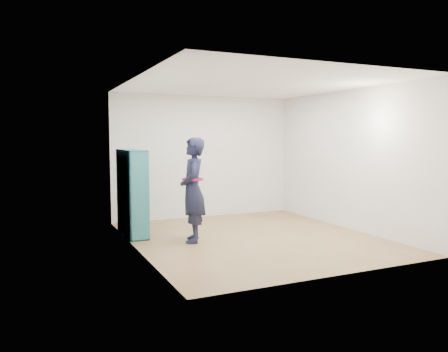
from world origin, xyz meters
name	(u,v)px	position (x,y,z in m)	size (l,w,h in m)	color
floor	(253,238)	(0.00, 0.00, 0.00)	(4.50, 4.50, 0.00)	brown
ceiling	(254,84)	(0.00, 0.00, 2.60)	(4.50, 4.50, 0.00)	white
wall_left	(136,165)	(-2.00, 0.00, 1.30)	(0.02, 4.50, 2.60)	silver
wall_right	(348,160)	(2.00, 0.00, 1.30)	(0.02, 4.50, 2.60)	silver
wall_back	(204,157)	(0.00, 2.25, 1.30)	(4.00, 0.02, 2.60)	silver
wall_front	(341,171)	(0.00, -2.25, 1.30)	(4.00, 0.02, 2.60)	silver
bookshelf	(131,194)	(-1.85, 1.10, 0.73)	(0.33, 1.13, 1.50)	teal
person	(193,190)	(-1.03, 0.18, 0.86)	(0.60, 0.73, 1.72)	black
smartphone	(184,183)	(-1.14, 0.31, 0.97)	(0.03, 0.10, 0.14)	silver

